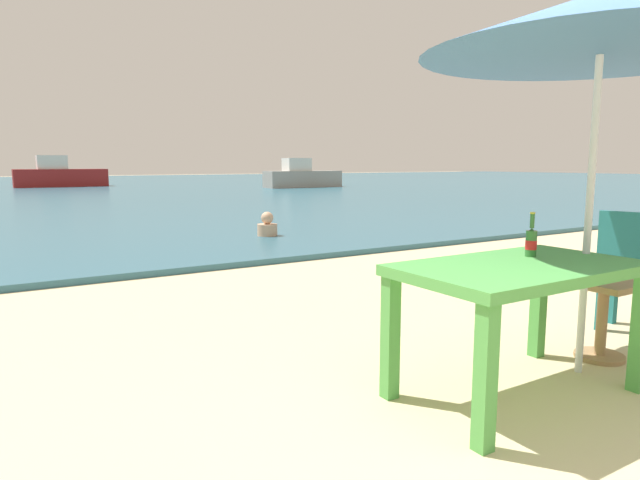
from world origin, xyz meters
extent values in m
cube|color=#2D6075|center=(0.00, 30.00, 0.04)|extent=(120.00, 50.00, 0.08)
cube|color=#4C9E47|center=(-0.27, 0.65, 0.73)|extent=(1.40, 0.80, 0.06)
cube|color=#4C9E47|center=(-0.91, 0.31, 0.35)|extent=(0.08, 0.08, 0.70)
cube|color=#4C9E47|center=(0.37, 0.31, 0.35)|extent=(0.08, 0.08, 0.70)
cube|color=#4C9E47|center=(-0.91, 0.99, 0.35)|extent=(0.08, 0.08, 0.70)
cube|color=#4C9E47|center=(0.37, 0.99, 0.35)|extent=(0.08, 0.08, 0.70)
cylinder|color=#2D662D|center=(-0.03, 0.78, 0.84)|extent=(0.06, 0.06, 0.16)
cone|color=#2D662D|center=(-0.03, 0.78, 0.92)|extent=(0.06, 0.06, 0.03)
cylinder|color=#2D662D|center=(-0.03, 0.78, 0.97)|extent=(0.03, 0.03, 0.09)
cylinder|color=red|center=(-0.03, 0.78, 0.83)|extent=(0.07, 0.07, 0.05)
cylinder|color=gold|center=(-0.03, 0.78, 1.02)|extent=(0.03, 0.03, 0.01)
cylinder|color=silver|center=(0.35, 0.67, 1.15)|extent=(0.04, 0.04, 2.30)
cone|color=#33598C|center=(0.35, 0.67, 2.12)|extent=(2.10, 2.10, 0.36)
cube|color=#9E7A51|center=(0.69, 0.74, 0.52)|extent=(0.44, 0.44, 0.04)
cylinder|color=#9E7A51|center=(0.69, 0.74, 0.25)|extent=(0.07, 0.07, 0.50)
cylinder|color=#9E7A51|center=(0.69, 0.74, 0.01)|extent=(0.32, 0.32, 0.03)
cube|color=#237275|center=(1.57, 1.17, 0.21)|extent=(0.06, 0.06, 0.42)
cube|color=#237275|center=(1.30, 1.11, 0.21)|extent=(0.06, 0.06, 0.42)
cylinder|color=tan|center=(1.31, 7.07, 0.18)|extent=(0.34, 0.34, 0.20)
sphere|color=tan|center=(1.31, 7.07, 0.39)|extent=(0.21, 0.21, 0.21)
cube|color=maroon|center=(0.80, 30.18, 0.53)|extent=(4.44, 1.21, 0.91)
cube|color=silver|center=(0.39, 30.18, 1.34)|extent=(1.41, 0.91, 0.71)
cube|color=gray|center=(11.20, 23.04, 0.49)|extent=(4.04, 1.10, 0.83)
cube|color=silver|center=(10.83, 23.04, 1.23)|extent=(1.28, 0.83, 0.64)
camera|label=1|loc=(-2.79, -1.31, 1.31)|focal=30.80mm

